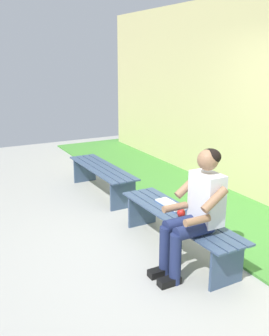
{
  "coord_description": "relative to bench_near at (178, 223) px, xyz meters",
  "views": [
    {
      "loc": [
        -3.18,
        2.23,
        2.07
      ],
      "look_at": [
        0.72,
        0.15,
        0.78
      ],
      "focal_mm": 41.66,
      "sensor_mm": 36.0,
      "label": 1
    }
  ],
  "objects": [
    {
      "name": "bench_far",
      "position": [
        2.07,
        0.0,
        -0.0
      ],
      "size": [
        1.65,
        0.46,
        0.43
      ],
      "rotation": [
        0.0,
        0.0,
        0.02
      ],
      "color": "#384C6B",
      "rests_on": "ground"
    },
    {
      "name": "person_seated",
      "position": [
        -0.42,
        0.1,
        0.34
      ],
      "size": [
        0.5,
        0.69,
        1.24
      ],
      "color": "silver",
      "rests_on": "ground"
    },
    {
      "name": "apple",
      "position": [
        -0.07,
        0.02,
        0.14
      ],
      "size": [
        0.09,
        0.09,
        0.09
      ],
      "primitive_type": "sphere",
      "color": "red",
      "rests_on": "bench_near"
    },
    {
      "name": "ground_plane",
      "position": [
        1.03,
        1.0,
        -0.35
      ],
      "size": [
        10.0,
        7.0,
        0.04
      ],
      "primitive_type": "cube",
      "color": "#9E9E99"
    },
    {
      "name": "book_open",
      "position": [
        0.25,
        -0.06,
        0.11
      ],
      "size": [
        0.41,
        0.17,
        0.02
      ],
      "rotation": [
        0.0,
        0.0,
        0.02
      ],
      "color": "white",
      "rests_on": "bench_near"
    },
    {
      "name": "bench_near",
      "position": [
        0.0,
        0.0,
        0.0
      ],
      "size": [
        1.79,
        0.46,
        0.43
      ],
      "rotation": [
        0.0,
        0.0,
        0.02
      ],
      "color": "#384C6B",
      "rests_on": "ground"
    },
    {
      "name": "grass_strip",
      "position": [
        1.03,
        -1.27,
        -0.32
      ],
      "size": [
        9.0,
        1.82,
        0.03
      ],
      "primitive_type": "cube",
      "color": "#478C38",
      "rests_on": "ground"
    }
  ]
}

